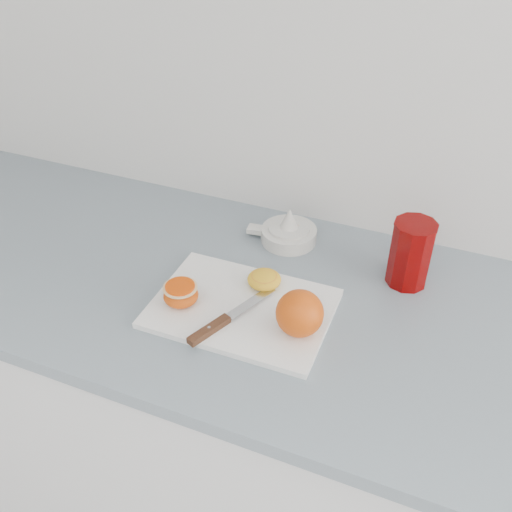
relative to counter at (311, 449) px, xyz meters
The scene contains 8 objects.
counter is the anchor object (origin of this frame).
cutting_board 0.48m from the counter, 156.21° to the right, with size 0.33×0.24×0.01m, color white.
whole_orange 0.51m from the counter, 104.26° to the right, with size 0.09×0.09×0.09m.
half_orange 0.55m from the counter, 158.82° to the right, with size 0.07×0.07×0.04m.
squeezed_shell 0.49m from the counter, behind, with size 0.07×0.07×0.03m.
paring_knife 0.51m from the counter, 140.27° to the right, with size 0.10×0.20×0.01m.
citrus_juicer 0.52m from the counter, 126.69° to the left, with size 0.16×0.12×0.08m.
red_tumbler 0.54m from the counter, 48.66° to the left, with size 0.09×0.09×0.14m.
Camera 1 is at (0.09, 0.90, 1.62)m, focal length 40.00 mm.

